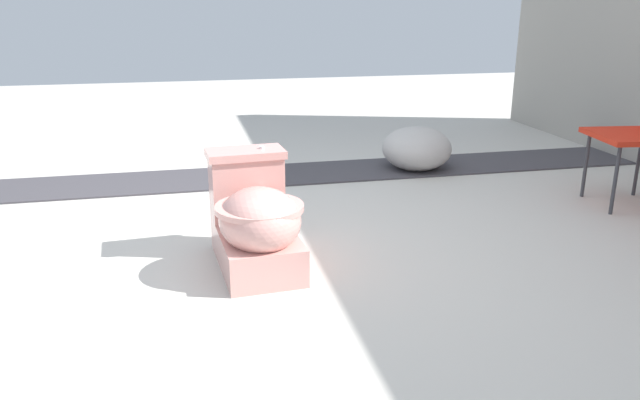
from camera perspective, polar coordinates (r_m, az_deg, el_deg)
name	(u,v)px	position (r m, az deg, el deg)	size (l,w,h in m)	color
ground_plane	(284,252)	(3.07, -3.35, -4.78)	(14.00, 14.00, 0.00)	beige
gravel_strip	(321,172)	(4.45, 0.07, 2.55)	(0.56, 8.00, 0.01)	#423F44
toilet	(256,221)	(2.85, -5.89, -1.95)	(0.66, 0.42, 0.52)	#E09E93
boulder_near	(417,148)	(4.57, 8.84, 4.68)	(0.51, 0.50, 0.31)	#B7B2AD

